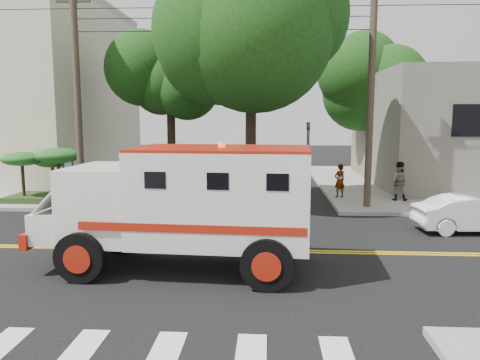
# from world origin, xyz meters

# --- Properties ---
(ground) EXTENTS (100.00, 100.00, 0.00)m
(ground) POSITION_xyz_m (0.00, 0.00, 0.00)
(ground) COLOR black
(ground) RESTS_ON ground
(sidewalk_ne) EXTENTS (17.00, 17.00, 0.15)m
(sidewalk_ne) POSITION_xyz_m (13.50, 13.50, 0.07)
(sidewalk_ne) COLOR gray
(sidewalk_ne) RESTS_ON ground
(sidewalk_nw) EXTENTS (17.00, 17.00, 0.15)m
(sidewalk_nw) POSITION_xyz_m (-13.50, 13.50, 0.07)
(sidewalk_nw) COLOR gray
(sidewalk_nw) RESTS_ON ground
(utility_pole_left) EXTENTS (0.28, 0.28, 9.00)m
(utility_pole_left) POSITION_xyz_m (-5.60, 6.00, 4.50)
(utility_pole_left) COLOR #382D23
(utility_pole_left) RESTS_ON ground
(utility_pole_right) EXTENTS (0.28, 0.28, 9.00)m
(utility_pole_right) POSITION_xyz_m (6.30, 6.20, 4.50)
(utility_pole_right) COLOR #382D23
(utility_pole_right) RESTS_ON ground
(tree_main) EXTENTS (6.08, 5.70, 9.85)m
(tree_main) POSITION_xyz_m (1.94, 6.21, 7.20)
(tree_main) COLOR black
(tree_main) RESTS_ON ground
(tree_left) EXTENTS (4.48, 4.20, 7.70)m
(tree_left) POSITION_xyz_m (-2.68, 11.79, 5.73)
(tree_left) COLOR black
(tree_left) RESTS_ON ground
(tree_right) EXTENTS (4.80, 4.50, 8.20)m
(tree_right) POSITION_xyz_m (8.84, 15.77, 6.09)
(tree_right) COLOR black
(tree_right) RESTS_ON ground
(traffic_signal) EXTENTS (0.15, 0.18, 3.60)m
(traffic_signal) POSITION_xyz_m (3.80, 5.60, 2.23)
(traffic_signal) COLOR #3F3F42
(traffic_signal) RESTS_ON ground
(accessibility_sign) EXTENTS (0.45, 0.10, 2.02)m
(accessibility_sign) POSITION_xyz_m (-6.20, 6.17, 1.37)
(accessibility_sign) COLOR #3F3F42
(accessibility_sign) RESTS_ON ground
(palm_planter) EXTENTS (3.52, 2.63, 2.36)m
(palm_planter) POSITION_xyz_m (-7.44, 6.62, 1.65)
(palm_planter) COLOR #1E3314
(palm_planter) RESTS_ON sidewalk_nw
(armored_truck) EXTENTS (6.91, 3.08, 3.08)m
(armored_truck) POSITION_xyz_m (0.25, -1.72, 1.76)
(armored_truck) COLOR silver
(armored_truck) RESTS_ON ground
(parked_sedan) EXTENTS (3.81, 1.57, 1.23)m
(parked_sedan) POSITION_xyz_m (9.01, 2.63, 0.61)
(parked_sedan) COLOR white
(parked_sedan) RESTS_ON ground
(pedestrian_a) EXTENTS (0.66, 0.59, 1.53)m
(pedestrian_a) POSITION_xyz_m (5.50, 8.39, 0.91)
(pedestrian_a) COLOR gray
(pedestrian_a) RESTS_ON sidewalk_ne
(pedestrian_b) EXTENTS (1.00, 0.90, 1.71)m
(pedestrian_b) POSITION_xyz_m (7.96, 7.74, 1.01)
(pedestrian_b) COLOR gray
(pedestrian_b) RESTS_ON sidewalk_ne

